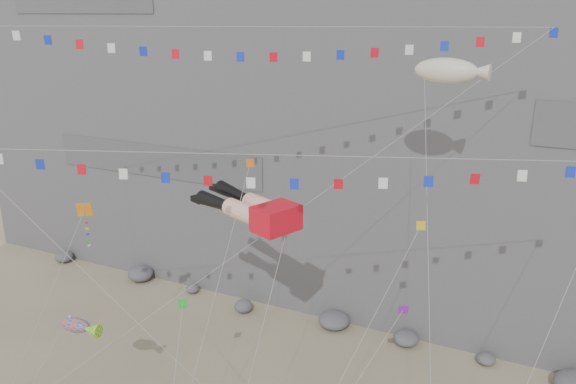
# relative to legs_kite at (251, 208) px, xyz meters

# --- Properties ---
(cliff) EXTENTS (80.00, 28.00, 50.00)m
(cliff) POSITION_rel_legs_kite_xyz_m (1.33, 26.31, 11.15)
(cliff) COLOR slate
(cliff) RESTS_ON ground
(talus_boulders) EXTENTS (60.00, 3.00, 1.20)m
(talus_boulders) POSITION_rel_legs_kite_xyz_m (1.33, 11.31, -13.25)
(talus_boulders) COLOR slate
(talus_boulders) RESTS_ON ground
(legs_kite) EXTENTS (9.53, 17.38, 19.55)m
(legs_kite) POSITION_rel_legs_kite_xyz_m (0.00, 0.00, 0.00)
(legs_kite) COLOR red
(legs_kite) RESTS_ON ground
(flag_banner_upper) EXTENTS (30.61, 18.06, 30.19)m
(flag_banner_upper) POSITION_rel_legs_kite_xyz_m (-0.44, 1.85, 10.20)
(flag_banner_upper) COLOR red
(flag_banner_upper) RESTS_ON ground
(flag_banner_lower) EXTENTS (30.87, 11.38, 21.47)m
(flag_banner_lower) POSITION_rel_legs_kite_xyz_m (3.14, -3.29, 4.29)
(flag_banner_lower) COLOR red
(flag_banner_lower) RESTS_ON ground
(harlequin_kite) EXTENTS (3.37, 8.76, 15.39)m
(harlequin_kite) POSITION_rel_legs_kite_xyz_m (-10.13, -2.98, -0.71)
(harlequin_kite) COLOR red
(harlequin_kite) RESTS_ON ground
(fish_windsock) EXTENTS (4.98, 4.89, 8.74)m
(fish_windsock) POSITION_rel_legs_kite_xyz_m (-8.76, -6.04, -6.79)
(fish_windsock) COLOR #FA4E0C
(fish_windsock) RESTS_ON ground
(blimp_windsock) EXTENTS (6.20, 14.95, 26.14)m
(blimp_windsock) POSITION_rel_legs_kite_xyz_m (9.68, 5.34, 7.85)
(blimp_windsock) COLOR beige
(blimp_windsock) RESTS_ON ground
(small_kite_a) EXTENTS (1.18, 12.58, 20.23)m
(small_kite_a) POSITION_rel_legs_kite_xyz_m (-0.39, 0.51, 2.12)
(small_kite_a) COLOR orange
(small_kite_a) RESTS_ON ground
(small_kite_b) EXTENTS (5.39, 12.38, 15.78)m
(small_kite_b) POSITION_rel_legs_kite_xyz_m (9.36, -0.34, -4.50)
(small_kite_b) COLOR purple
(small_kite_b) RESTS_ON ground
(small_kite_c) EXTENTS (4.70, 9.72, 13.46)m
(small_kite_c) POSITION_rel_legs_kite_xyz_m (-2.07, -4.39, -4.77)
(small_kite_c) COLOR green
(small_kite_c) RESTS_ON ground
(small_kite_d) EXTENTS (5.31, 14.38, 20.28)m
(small_kite_d) POSITION_rel_legs_kite_xyz_m (9.75, 0.33, -0.05)
(small_kite_d) COLOR gold
(small_kite_d) RESTS_ON ground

